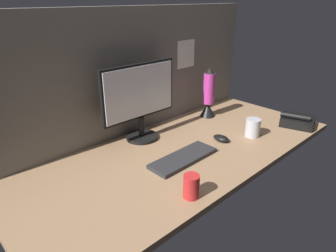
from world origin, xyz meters
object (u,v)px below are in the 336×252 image
Objects in this scene: keyboard at (183,158)px; mug_red_plastic at (191,186)px; monitor at (140,98)px; lava_lamp at (208,96)px; desk_phone at (297,121)px; mug_steel at (253,128)px; mouse at (221,138)px.

keyboard is 29.84cm from mug_red_plastic.
lava_lamp is (53.92, -3.84, -10.05)cm from monitor.
desk_phone is (82.67, -18.69, 2.19)cm from keyboard.
lava_lamp reaches higher than mug_red_plastic.
mouse is at bearing 156.16° from mug_steel.
desk_phone is at bearing -23.23° from mouse.
mug_steel is (48.29, -41.86, -18.60)cm from monitor.
keyboard is at bearing 167.26° from desk_phone.
monitor is 50.25cm from mouse.
desk_phone is at bearing -32.61° from monitor.
desk_phone is (82.23, -52.60, -20.67)cm from monitor.
mug_red_plastic is (-49.37, -22.84, 3.27)cm from mouse.
monitor reaches higher than mug_steel.
mouse is 0.97× the size of mug_red_plastic.
monitor is 99.78cm from desk_phone.
keyboard is 3.52× the size of mug_steel.
desk_phone is at bearing 2.24° from mug_red_plastic.
keyboard is at bearing -90.76° from monitor.
mug_red_plastic reaches higher than mouse.
lava_lamp is (24.00, 29.91, 12.11)cm from mouse.
lava_lamp is at bearing 47.84° from mouse.
keyboard is 1.59× the size of desk_phone.
monitor reaches higher than desk_phone.
mug_red_plastic reaches higher than desk_phone.
mug_red_plastic is 0.30× the size of lava_lamp.
monitor is 2.02× the size of desk_phone.
mug_steel is 0.45× the size of desk_phone.
desk_phone is (101.68, 3.98, -1.78)cm from mug_red_plastic.
mug_red_plastic is at bearing -131.02° from keyboard.
desk_phone reaches higher than keyboard.
monitor is 4.46× the size of mug_steel.
desk_phone is at bearing -13.79° from keyboard.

